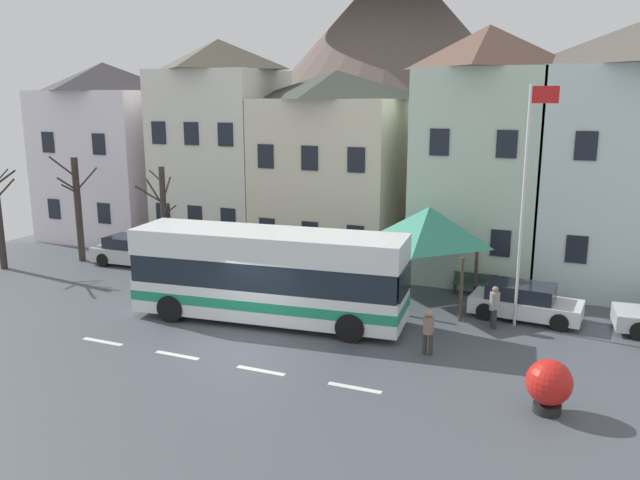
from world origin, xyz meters
TOP-DOWN VIEW (x-y plane):
  - ground_plane at (0.00, -0.00)m, footprint 40.00×60.00m
  - townhouse_00 at (-15.06, 11.66)m, footprint 6.87×5.38m
  - townhouse_01 at (-7.65, 11.68)m, footprint 5.67×5.43m
  - townhouse_02 at (-1.45, 12.25)m, footprint 6.62×6.56m
  - townhouse_03 at (5.70, 11.96)m, footprint 5.35×5.98m
  - townhouse_04 at (11.58, 12.18)m, footprint 6.61×6.42m
  - hilltop_castle at (-3.33, 28.37)m, footprint 32.91×32.91m
  - transit_bus at (-0.28, 2.56)m, footprint 10.17×3.45m
  - bus_shelter at (4.54, 6.85)m, footprint 3.60×3.60m
  - parked_car_00 at (8.31, 6.41)m, footprint 4.05×2.07m
  - parked_car_02 at (-9.76, 7.16)m, footprint 4.64×2.08m
  - pedestrian_00 at (5.84, 1.67)m, footprint 0.35×0.34m
  - pedestrian_01 at (3.56, 4.28)m, footprint 0.30×0.32m
  - pedestrian_02 at (7.43, 4.95)m, footprint 0.35×0.37m
  - public_bench at (6.15, 8.67)m, footprint 1.78×0.48m
  - flagpole at (8.17, 5.49)m, footprint 0.95×0.10m
  - harbour_buoy at (9.62, -0.89)m, footprint 1.20×1.20m
  - bare_tree_00 at (-12.88, 6.67)m, footprint 1.41×1.99m
  - bare_tree_02 at (-7.01, 5.59)m, footprint 1.67×2.22m

SIDE VIEW (x-z plane):
  - ground_plane at x=0.00m, z-range -0.06..0.00m
  - public_bench at x=6.15m, z-range 0.04..0.91m
  - parked_car_00 at x=8.31m, z-range -0.01..1.29m
  - parked_car_02 at x=-9.76m, z-range -0.01..1.36m
  - harbour_buoy at x=9.62m, z-range 0.07..1.52m
  - pedestrian_02 at x=7.43m, z-range 0.07..1.60m
  - pedestrian_01 at x=3.56m, z-range 0.08..1.64m
  - pedestrian_00 at x=5.84m, z-range 0.12..1.63m
  - transit_bus at x=-0.28m, z-range 0.01..3.36m
  - bare_tree_02 at x=-7.01m, z-range 0.16..5.23m
  - bare_tree_00 at x=-12.88m, z-range 0.07..5.37m
  - bus_shelter at x=4.54m, z-range 1.18..5.07m
  - townhouse_02 at x=-1.45m, z-range 0.00..9.26m
  - flagpole at x=8.17m, z-range 0.59..9.05m
  - townhouse_00 at x=-15.06m, z-range 0.00..9.84m
  - townhouse_01 at x=-7.65m, z-range 0.00..10.85m
  - townhouse_04 at x=11.58m, z-range 0.00..10.97m
  - townhouse_03 at x=5.70m, z-range 0.00..11.04m
  - hilltop_castle at x=-3.33m, z-range -3.23..22.67m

